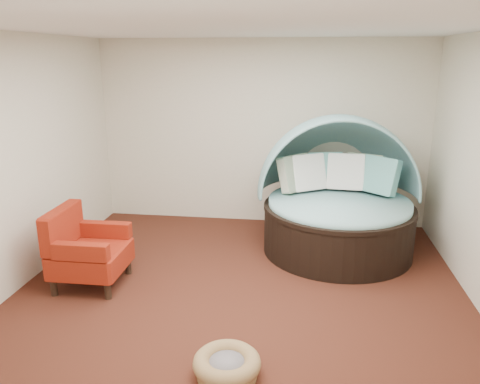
# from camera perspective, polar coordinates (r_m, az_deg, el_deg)

# --- Properties ---
(floor) EXTENTS (5.00, 5.00, 0.00)m
(floor) POSITION_cam_1_polar(r_m,az_deg,el_deg) (5.29, -0.06, -12.49)
(floor) COLOR #481F14
(floor) RESTS_ON ground
(wall_back) EXTENTS (5.00, 0.00, 5.00)m
(wall_back) POSITION_cam_1_polar(r_m,az_deg,el_deg) (7.21, 2.68, 7.13)
(wall_back) COLOR beige
(wall_back) RESTS_ON floor
(wall_front) EXTENTS (5.00, 0.00, 5.00)m
(wall_front) POSITION_cam_1_polar(r_m,az_deg,el_deg) (2.47, -8.22, -11.54)
(wall_front) COLOR beige
(wall_front) RESTS_ON floor
(wall_left) EXTENTS (0.00, 5.00, 5.00)m
(wall_left) POSITION_cam_1_polar(r_m,az_deg,el_deg) (5.68, -25.97, 2.99)
(wall_left) COLOR beige
(wall_left) RESTS_ON floor
(ceiling) EXTENTS (5.00, 5.00, 0.00)m
(ceiling) POSITION_cam_1_polar(r_m,az_deg,el_deg) (4.64, -0.07, 19.43)
(ceiling) COLOR white
(ceiling) RESTS_ON wall_back
(canopy_daybed) EXTENTS (2.24, 2.14, 1.82)m
(canopy_daybed) POSITION_cam_1_polar(r_m,az_deg,el_deg) (6.36, 11.91, 0.41)
(canopy_daybed) COLOR black
(canopy_daybed) RESTS_ON floor
(pet_basket) EXTENTS (0.73, 0.73, 0.20)m
(pet_basket) POSITION_cam_1_polar(r_m,az_deg,el_deg) (4.09, -1.61, -20.37)
(pet_basket) COLOR brown
(pet_basket) RESTS_ON floor
(red_armchair) EXTENTS (0.78, 0.79, 0.91)m
(red_armchair) POSITION_cam_1_polar(r_m,az_deg,el_deg) (5.64, -18.32, -6.73)
(red_armchair) COLOR black
(red_armchair) RESTS_ON floor
(side_table) EXTENTS (0.60, 0.60, 0.45)m
(side_table) POSITION_cam_1_polar(r_m,az_deg,el_deg) (6.25, -17.82, -5.69)
(side_table) COLOR black
(side_table) RESTS_ON floor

